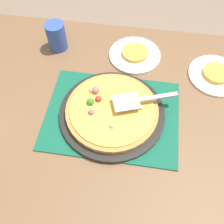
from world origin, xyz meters
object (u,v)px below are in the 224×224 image
(served_slice_right, at_px, (135,53))
(cup_near, at_px, (57,36))
(plate_far_right, at_px, (135,55))
(served_slice_left, at_px, (217,73))
(pizza_pan, at_px, (112,113))
(pizza, at_px, (112,110))
(plate_near_left, at_px, (216,75))
(pizza_server, at_px, (140,100))

(served_slice_right, height_order, cup_near, cup_near)
(plate_far_right, bearing_deg, served_slice_left, 168.85)
(served_slice_left, bearing_deg, cup_near, -5.91)
(pizza_pan, relative_size, served_slice_left, 3.45)
(pizza_pan, relative_size, pizza, 1.15)
(cup_near, bearing_deg, plate_near_left, 174.09)
(pizza, distance_m, plate_far_right, 0.32)
(pizza, xyz_separation_m, served_slice_left, (-0.39, -0.25, -0.02))
(pizza, height_order, served_slice_left, pizza)
(pizza, xyz_separation_m, pizza_server, (-0.09, -0.03, 0.04))
(pizza, bearing_deg, served_slice_left, -147.71)
(served_slice_right, height_order, pizza_server, pizza_server)
(pizza, height_order, pizza_server, pizza_server)
(plate_near_left, relative_size, served_slice_left, 2.00)
(pizza_pan, relative_size, pizza_server, 1.64)
(served_slice_right, bearing_deg, pizza_server, 98.20)
(pizza_pan, distance_m, served_slice_left, 0.46)
(plate_far_right, bearing_deg, pizza_server, 98.20)
(plate_far_right, bearing_deg, served_slice_right, 180.00)
(cup_near, relative_size, pizza_server, 0.52)
(plate_near_left, height_order, cup_near, cup_near)
(served_slice_right, relative_size, cup_near, 0.92)
(pizza_pan, height_order, served_slice_right, served_slice_right)
(pizza, xyz_separation_m, served_slice_right, (-0.05, -0.31, -0.02))
(plate_far_right, bearing_deg, pizza_pan, 80.59)
(pizza_pan, height_order, served_slice_left, served_slice_left)
(served_slice_right, xyz_separation_m, cup_near, (0.34, -0.00, 0.04))
(plate_near_left, bearing_deg, served_slice_right, -11.15)
(cup_near, bearing_deg, plate_far_right, 179.41)
(plate_near_left, relative_size, cup_near, 1.83)
(served_slice_left, distance_m, served_slice_right, 0.34)
(served_slice_left, xyz_separation_m, cup_near, (0.67, -0.07, 0.04))
(served_slice_left, bearing_deg, served_slice_right, -11.15)
(served_slice_left, height_order, cup_near, cup_near)
(served_slice_left, distance_m, pizza_server, 0.37)
(pizza_pan, bearing_deg, served_slice_left, -147.54)
(pizza_pan, xyz_separation_m, served_slice_right, (-0.05, -0.31, 0.01))
(pizza_pan, xyz_separation_m, pizza, (0.00, -0.00, 0.02))
(served_slice_left, bearing_deg, plate_near_left, 0.00)
(plate_near_left, distance_m, served_slice_right, 0.34)
(pizza_pan, bearing_deg, plate_far_right, -99.41)
(plate_far_right, height_order, served_slice_right, served_slice_right)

